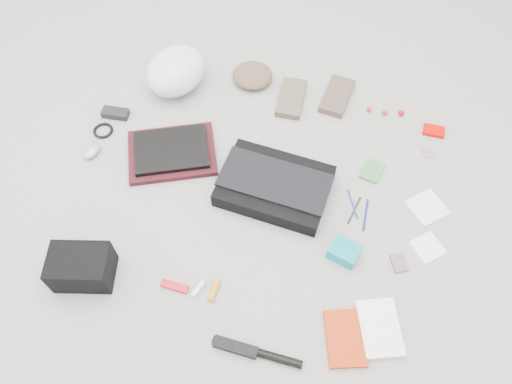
% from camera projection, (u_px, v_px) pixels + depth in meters
% --- Properties ---
extents(ground_plane, '(4.00, 4.00, 0.00)m').
position_uv_depth(ground_plane, '(256.00, 199.00, 1.99)').
color(ground_plane, gray).
extents(messenger_bag, '(0.45, 0.34, 0.07)m').
position_uv_depth(messenger_bag, '(275.00, 186.00, 1.98)').
color(messenger_bag, black).
rests_on(messenger_bag, ground_plane).
extents(bag_flap, '(0.45, 0.23, 0.01)m').
position_uv_depth(bag_flap, '(275.00, 180.00, 1.95)').
color(bag_flap, black).
rests_on(bag_flap, messenger_bag).
extents(laptop_sleeve, '(0.44, 0.39, 0.03)m').
position_uv_depth(laptop_sleeve, '(172.00, 153.00, 2.10)').
color(laptop_sleeve, '#340D13').
rests_on(laptop_sleeve, ground_plane).
extents(laptop, '(0.37, 0.32, 0.02)m').
position_uv_depth(laptop, '(171.00, 150.00, 2.08)').
color(laptop, black).
rests_on(laptop, laptop_sleeve).
extents(bike_helmet, '(0.32, 0.36, 0.18)m').
position_uv_depth(bike_helmet, '(176.00, 71.00, 2.24)').
color(bike_helmet, white).
rests_on(bike_helmet, ground_plane).
extents(beanie, '(0.20, 0.19, 0.07)m').
position_uv_depth(beanie, '(252.00, 75.00, 2.31)').
color(beanie, brown).
rests_on(beanie, ground_plane).
extents(mitten_left, '(0.12, 0.22, 0.03)m').
position_uv_depth(mitten_left, '(291.00, 98.00, 2.26)').
color(mitten_left, brown).
rests_on(mitten_left, ground_plane).
extents(mitten_right, '(0.14, 0.23, 0.03)m').
position_uv_depth(mitten_right, '(337.00, 96.00, 2.26)').
color(mitten_right, brown).
rests_on(mitten_right, ground_plane).
extents(power_brick, '(0.12, 0.06, 0.03)m').
position_uv_depth(power_brick, '(115.00, 113.00, 2.21)').
color(power_brick, black).
rests_on(power_brick, ground_plane).
extents(cable_coil, '(0.10, 0.10, 0.01)m').
position_uv_depth(cable_coil, '(103.00, 131.00, 2.17)').
color(cable_coil, black).
rests_on(cable_coil, ground_plane).
extents(mouse, '(0.08, 0.10, 0.03)m').
position_uv_depth(mouse, '(92.00, 151.00, 2.10)').
color(mouse, '#8D8B9E').
rests_on(mouse, ground_plane).
extents(camera_bag, '(0.24, 0.19, 0.14)m').
position_uv_depth(camera_bag, '(82.00, 267.00, 1.76)').
color(camera_bag, black).
rests_on(camera_bag, ground_plane).
extents(multitool, '(0.10, 0.03, 0.02)m').
position_uv_depth(multitool, '(175.00, 286.00, 1.79)').
color(multitool, '#B20E18').
rests_on(multitool, ground_plane).
extents(toiletry_tube_white, '(0.04, 0.07, 0.02)m').
position_uv_depth(toiletry_tube_white, '(198.00, 289.00, 1.78)').
color(toiletry_tube_white, white).
rests_on(toiletry_tube_white, ground_plane).
extents(toiletry_tube_orange, '(0.03, 0.08, 0.02)m').
position_uv_depth(toiletry_tube_orange, '(214.00, 290.00, 1.78)').
color(toiletry_tube_orange, '#C47411').
rests_on(toiletry_tube_orange, ground_plane).
extents(u_lock, '(0.15, 0.04, 0.03)m').
position_uv_depth(u_lock, '(235.00, 347.00, 1.67)').
color(u_lock, black).
rests_on(u_lock, ground_plane).
extents(bike_pump, '(0.31, 0.04, 0.03)m').
position_uv_depth(bike_pump, '(257.00, 352.00, 1.66)').
color(bike_pump, black).
rests_on(bike_pump, ground_plane).
extents(book_red, '(0.18, 0.22, 0.02)m').
position_uv_depth(book_red, '(345.00, 338.00, 1.69)').
color(book_red, red).
rests_on(book_red, ground_plane).
extents(book_white, '(0.19, 0.23, 0.02)m').
position_uv_depth(book_white, '(380.00, 328.00, 1.71)').
color(book_white, white).
rests_on(book_white, ground_plane).
extents(notepad, '(0.10, 0.12, 0.01)m').
position_uv_depth(notepad, '(372.00, 171.00, 2.06)').
color(notepad, '#3B783D').
rests_on(notepad, ground_plane).
extents(pen_blue, '(0.06, 0.13, 0.01)m').
position_uv_depth(pen_blue, '(353.00, 204.00, 1.97)').
color(pen_blue, '#193899').
rests_on(pen_blue, ground_plane).
extents(pen_black, '(0.04, 0.13, 0.01)m').
position_uv_depth(pen_black, '(354.00, 210.00, 1.96)').
color(pen_black, black).
rests_on(pen_black, ground_plane).
extents(pen_navy, '(0.01, 0.15, 0.01)m').
position_uv_depth(pen_navy, '(366.00, 215.00, 1.95)').
color(pen_navy, navy).
rests_on(pen_navy, ground_plane).
extents(accordion_wallet, '(0.13, 0.11, 0.05)m').
position_uv_depth(accordion_wallet, '(344.00, 252.00, 1.84)').
color(accordion_wallet, '#0188A7').
rests_on(accordion_wallet, ground_plane).
extents(card_deck, '(0.07, 0.09, 0.01)m').
position_uv_depth(card_deck, '(399.00, 263.00, 1.84)').
color(card_deck, slate).
rests_on(card_deck, ground_plane).
extents(napkin_top, '(0.18, 0.18, 0.01)m').
position_uv_depth(napkin_top, '(427.00, 207.00, 1.97)').
color(napkin_top, silver).
rests_on(napkin_top, ground_plane).
extents(napkin_bottom, '(0.15, 0.15, 0.01)m').
position_uv_depth(napkin_bottom, '(428.00, 247.00, 1.88)').
color(napkin_bottom, white).
rests_on(napkin_bottom, ground_plane).
extents(lollipop_a, '(0.02, 0.02, 0.02)m').
position_uv_depth(lollipop_a, '(369.00, 109.00, 2.23)').
color(lollipop_a, red).
rests_on(lollipop_a, ground_plane).
extents(lollipop_b, '(0.03, 0.03, 0.02)m').
position_uv_depth(lollipop_b, '(385.00, 113.00, 2.22)').
color(lollipop_b, red).
rests_on(lollipop_b, ground_plane).
extents(lollipop_c, '(0.03, 0.03, 0.03)m').
position_uv_depth(lollipop_c, '(401.00, 113.00, 2.21)').
color(lollipop_c, '#A30B11').
rests_on(lollipop_c, ground_plane).
extents(altoids_tin, '(0.09, 0.06, 0.02)m').
position_uv_depth(altoids_tin, '(434.00, 131.00, 2.16)').
color(altoids_tin, '#D10701').
rests_on(altoids_tin, ground_plane).
extents(stamp_sheet, '(0.06, 0.07, 0.00)m').
position_uv_depth(stamp_sheet, '(428.00, 152.00, 2.11)').
color(stamp_sheet, gray).
rests_on(stamp_sheet, ground_plane).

